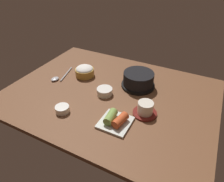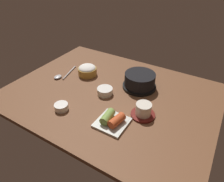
{
  "view_description": "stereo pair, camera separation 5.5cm",
  "coord_description": "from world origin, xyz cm",
  "px_view_note": "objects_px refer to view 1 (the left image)",
  "views": [
    {
      "loc": [
        37.78,
        -71.74,
        60.42
      ],
      "look_at": [
        2.0,
        -2.0,
        5.0
      ],
      "focal_mm": 32.36,
      "sensor_mm": 36.0,
      "label": 1
    },
    {
      "loc": [
        42.56,
        -69.07,
        60.42
      ],
      "look_at": [
        2.0,
        -2.0,
        5.0
      ],
      "focal_mm": 32.36,
      "sensor_mm": 36.0,
      "label": 2
    }
  ],
  "objects_px": {
    "rice_bowl": "(85,71)",
    "spoon": "(59,77)",
    "tea_cup_with_saucer": "(145,109)",
    "side_bowl_near": "(62,109)",
    "stone_pot": "(138,80)",
    "kimchi_plate": "(115,120)",
    "banchan_cup_center": "(105,91)"
  },
  "relations": [
    {
      "from": "stone_pot",
      "to": "side_bowl_near",
      "type": "relative_size",
      "value": 2.82
    },
    {
      "from": "tea_cup_with_saucer",
      "to": "side_bowl_near",
      "type": "bearing_deg",
      "value": -155.11
    },
    {
      "from": "stone_pot",
      "to": "tea_cup_with_saucer",
      "type": "xyz_separation_m",
      "value": [
        0.1,
        -0.19,
        -0.01
      ]
    },
    {
      "from": "rice_bowl",
      "to": "spoon",
      "type": "xyz_separation_m",
      "value": [
        -0.11,
        -0.09,
        -0.02
      ]
    },
    {
      "from": "rice_bowl",
      "to": "side_bowl_near",
      "type": "distance_m",
      "value": 0.31
    },
    {
      "from": "rice_bowl",
      "to": "tea_cup_with_saucer",
      "type": "height_order",
      "value": "same"
    },
    {
      "from": "stone_pot",
      "to": "kimchi_plate",
      "type": "distance_m",
      "value": 0.3
    },
    {
      "from": "rice_bowl",
      "to": "banchan_cup_center",
      "type": "xyz_separation_m",
      "value": [
        0.18,
        -0.1,
        -0.01
      ]
    },
    {
      "from": "stone_pot",
      "to": "banchan_cup_center",
      "type": "distance_m",
      "value": 0.19
    },
    {
      "from": "banchan_cup_center",
      "to": "side_bowl_near",
      "type": "bearing_deg",
      "value": -117.03
    },
    {
      "from": "stone_pot",
      "to": "banchan_cup_center",
      "type": "relative_size",
      "value": 2.25
    },
    {
      "from": "stone_pot",
      "to": "spoon",
      "type": "relative_size",
      "value": 0.99
    },
    {
      "from": "kimchi_plate",
      "to": "side_bowl_near",
      "type": "height_order",
      "value": "kimchi_plate"
    },
    {
      "from": "stone_pot",
      "to": "side_bowl_near",
      "type": "distance_m",
      "value": 0.4
    },
    {
      "from": "stone_pot",
      "to": "rice_bowl",
      "type": "relative_size",
      "value": 1.65
    },
    {
      "from": "tea_cup_with_saucer",
      "to": "spoon",
      "type": "xyz_separation_m",
      "value": [
        -0.52,
        0.06,
        -0.02
      ]
    },
    {
      "from": "stone_pot",
      "to": "rice_bowl",
      "type": "bearing_deg",
      "value": -173.19
    },
    {
      "from": "rice_bowl",
      "to": "banchan_cup_center",
      "type": "distance_m",
      "value": 0.21
    },
    {
      "from": "stone_pot",
      "to": "spoon",
      "type": "distance_m",
      "value": 0.44
    },
    {
      "from": "side_bowl_near",
      "to": "stone_pot",
      "type": "bearing_deg",
      "value": 57.02
    },
    {
      "from": "tea_cup_with_saucer",
      "to": "banchan_cup_center",
      "type": "xyz_separation_m",
      "value": [
        -0.22,
        0.05,
        -0.01
      ]
    },
    {
      "from": "spoon",
      "to": "stone_pot",
      "type": "bearing_deg",
      "value": 16.94
    },
    {
      "from": "kimchi_plate",
      "to": "spoon",
      "type": "height_order",
      "value": "kimchi_plate"
    },
    {
      "from": "kimchi_plate",
      "to": "spoon",
      "type": "distance_m",
      "value": 0.47
    },
    {
      "from": "rice_bowl",
      "to": "tea_cup_with_saucer",
      "type": "distance_m",
      "value": 0.44
    },
    {
      "from": "tea_cup_with_saucer",
      "to": "banchan_cup_center",
      "type": "bearing_deg",
      "value": 168.04
    },
    {
      "from": "stone_pot",
      "to": "tea_cup_with_saucer",
      "type": "relative_size",
      "value": 1.64
    },
    {
      "from": "tea_cup_with_saucer",
      "to": "kimchi_plate",
      "type": "relative_size",
      "value": 0.85
    },
    {
      "from": "banchan_cup_center",
      "to": "spoon",
      "type": "bearing_deg",
      "value": 177.24
    },
    {
      "from": "rice_bowl",
      "to": "tea_cup_with_saucer",
      "type": "bearing_deg",
      "value": -20.46
    },
    {
      "from": "kimchi_plate",
      "to": "side_bowl_near",
      "type": "xyz_separation_m",
      "value": [
        -0.24,
        -0.04,
        -0.0
      ]
    },
    {
      "from": "tea_cup_with_saucer",
      "to": "side_bowl_near",
      "type": "distance_m",
      "value": 0.36
    }
  ]
}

